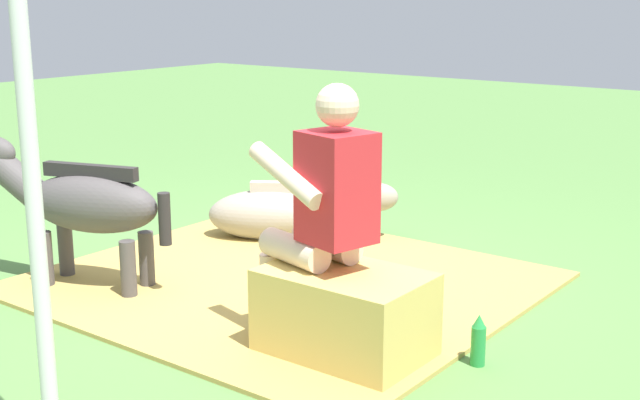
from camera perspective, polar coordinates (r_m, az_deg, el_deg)
ground_plane at (r=5.10m, az=-3.20°, el=-5.78°), size 24.00×24.00×0.00m
hay_patch at (r=5.13m, az=-2.40°, el=-5.51°), size 2.71×2.45×0.02m
hay_bale at (r=4.08m, az=1.67°, el=-7.65°), size 0.77×0.51×0.42m
person_seated at (r=4.04m, az=0.13°, el=-0.46°), size 0.71×0.52×1.30m
pony_standing at (r=5.14m, az=-15.80°, el=-0.12°), size 1.31×0.61×0.88m
pony_lying at (r=5.99m, az=-2.35°, el=-0.93°), size 1.26×0.98×0.42m
soda_bottle at (r=4.09m, az=10.54°, el=-9.24°), size 0.07×0.07×0.25m
tent_pole_left at (r=3.01m, az=-18.97°, el=4.97°), size 0.06×0.06×2.56m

